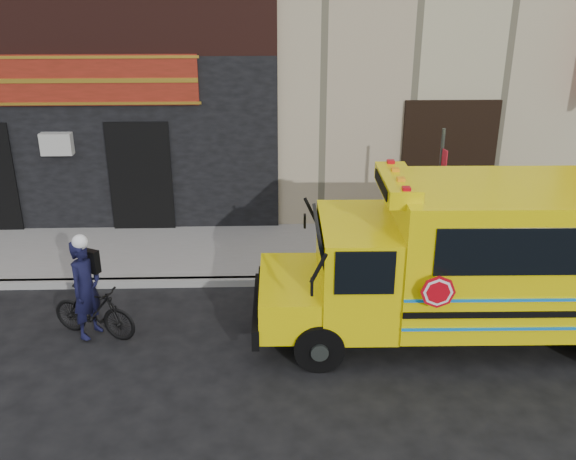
{
  "coord_description": "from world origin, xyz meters",
  "views": [
    {
      "loc": [
        -0.19,
        -8.98,
        5.96
      ],
      "look_at": [
        0.13,
        1.85,
        1.5
      ],
      "focal_mm": 40.0,
      "sensor_mm": 36.0,
      "label": 1
    }
  ],
  "objects_px": {
    "sign_pole": "(438,197)",
    "school_bus": "(488,257)",
    "bicycle": "(94,311)",
    "cyclist": "(87,292)"
  },
  "relations": [
    {
      "from": "sign_pole",
      "to": "bicycle",
      "type": "distance_m",
      "value": 6.89
    },
    {
      "from": "sign_pole",
      "to": "cyclist",
      "type": "height_order",
      "value": "sign_pole"
    },
    {
      "from": "sign_pole",
      "to": "cyclist",
      "type": "bearing_deg",
      "value": -160.75
    },
    {
      "from": "school_bus",
      "to": "sign_pole",
      "type": "distance_m",
      "value": 2.45
    },
    {
      "from": "school_bus",
      "to": "cyclist",
      "type": "bearing_deg",
      "value": 178.57
    },
    {
      "from": "sign_pole",
      "to": "bicycle",
      "type": "bearing_deg",
      "value": -160.86
    },
    {
      "from": "sign_pole",
      "to": "school_bus",
      "type": "bearing_deg",
      "value": -84.35
    },
    {
      "from": "bicycle",
      "to": "cyclist",
      "type": "relative_size",
      "value": 0.9
    },
    {
      "from": "bicycle",
      "to": "cyclist",
      "type": "xyz_separation_m",
      "value": [
        -0.07,
        -0.04,
        0.4
      ]
    },
    {
      "from": "school_bus",
      "to": "cyclist",
      "type": "xyz_separation_m",
      "value": [
        -6.71,
        0.17,
        -0.63
      ]
    }
  ]
}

